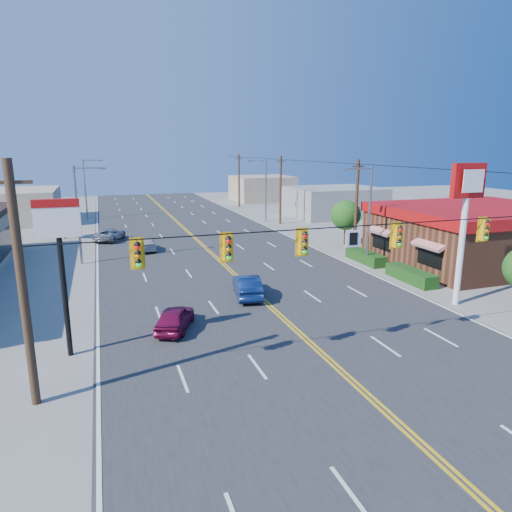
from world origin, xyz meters
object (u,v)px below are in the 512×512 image
object	(u,v)px
car_white	(146,245)
car_silver	(110,235)
car_blue	(247,287)
kfc_pylon	(466,206)
pizza_hut_sign	(60,245)
kfc	(475,235)
car_magenta	(175,319)
signal_span	(326,253)

from	to	relation	value
car_white	car_silver	bearing A→B (deg)	-65.70
car_blue	car_silver	xyz separation A→B (m)	(-7.81, 21.95, -0.08)
kfc_pylon	car_silver	bearing A→B (deg)	125.53
pizza_hut_sign	car_blue	distance (m)	12.45
kfc	car_magenta	bearing A→B (deg)	-165.66
kfc_pylon	car_magenta	xyz separation A→B (m)	(-16.95, 1.39, -5.41)
car_magenta	car_blue	world-z (taller)	car_blue
kfc	car_magenta	distance (m)	26.74
pizza_hut_sign	car_silver	size ratio (longest dim) A/B	1.51
car_white	signal_span	bearing A→B (deg)	99.17
kfc	car_magenta	size ratio (longest dim) A/B	4.42
pizza_hut_sign	car_silver	xyz separation A→B (m)	(2.49, 27.32, -4.55)
kfc	car_blue	bearing A→B (deg)	-172.74
car_white	car_magenta	bearing A→B (deg)	85.94
kfc_pylon	car_white	bearing A→B (deg)	127.59
kfc_pylon	car_silver	world-z (taller)	kfc_pylon
pizza_hut_sign	car_magenta	bearing A→B (deg)	15.42
car_blue	car_white	world-z (taller)	car_blue
signal_span	car_silver	xyz separation A→B (m)	(-8.39, 31.32, -4.26)
kfc_pylon	car_silver	xyz separation A→B (m)	(-19.51, 27.32, -5.41)
kfc_pylon	kfc	bearing A→B (deg)	41.95
kfc	car_white	size ratio (longest dim) A/B	4.08
kfc_pylon	car_white	distance (m)	27.60
kfc	car_silver	xyz separation A→B (m)	(-28.41, 19.32, -1.75)
pizza_hut_sign	car_blue	world-z (taller)	pizza_hut_sign
kfc	kfc_pylon	distance (m)	12.52
pizza_hut_sign	car_silver	distance (m)	27.81
signal_span	car_silver	world-z (taller)	signal_span
signal_span	car_blue	distance (m)	10.28
pizza_hut_sign	car_white	distance (m)	22.60
car_magenta	pizza_hut_sign	bearing A→B (deg)	38.77
kfc	pizza_hut_sign	world-z (taller)	pizza_hut_sign
car_white	car_silver	distance (m)	6.61
car_white	pizza_hut_sign	bearing A→B (deg)	72.84
car_magenta	car_white	distance (m)	20.05
kfc	pizza_hut_sign	bearing A→B (deg)	-165.48
signal_span	car_blue	bearing A→B (deg)	93.54
signal_span	car_magenta	xyz separation A→B (m)	(-5.83, 5.39, -4.26)
pizza_hut_sign	car_white	xyz separation A→B (m)	(5.50, 21.44, -4.60)
car_magenta	car_white	bearing A→B (deg)	-67.94
car_silver	signal_span	bearing A→B (deg)	127.78
kfc	car_white	bearing A→B (deg)	152.12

